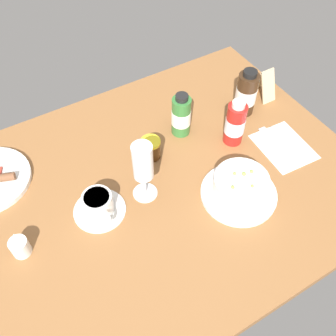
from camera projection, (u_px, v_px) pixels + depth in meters
ground_plane at (159, 186)px, 104.43cm from camera, size 110.00×84.00×3.00cm
porridge_bowl at (240, 187)px, 97.96cm from camera, size 20.03×20.03×7.79cm
cutlery_setting at (283, 145)px, 111.55cm from camera, size 14.65×17.62×0.90cm
coffee_cup at (99, 205)px, 95.31cm from camera, size 13.39×13.39×6.30cm
creamer_jug at (20, 247)px, 88.62cm from camera, size 4.38×5.25×5.26cm
wine_glass at (143, 164)px, 91.79cm from camera, size 6.50×6.50×18.24cm
jam_jar at (151, 149)px, 106.81cm from camera, size 5.61×5.61×6.29cm
sauce_bottle_red at (235, 124)px, 107.92cm from camera, size 5.70×5.70×14.74cm
sauce_bottle_green at (181, 116)px, 110.44cm from camera, size 5.68×5.68×14.09cm
sauce_bottle_brown at (246, 94)px, 115.70cm from camera, size 6.42×6.42×15.32cm
menu_card at (265, 83)px, 121.89cm from camera, size 4.89×7.92×10.23cm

